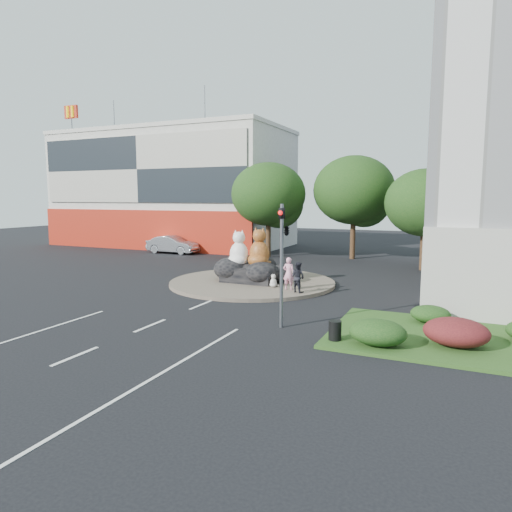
% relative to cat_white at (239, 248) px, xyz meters
% --- Properties ---
extents(ground, '(120.00, 120.00, 0.00)m').
position_rel_cat_white_xyz_m(ground, '(0.77, -9.75, -2.20)').
color(ground, black).
rests_on(ground, ground).
extents(roundabout_island, '(10.00, 10.00, 0.20)m').
position_rel_cat_white_xyz_m(roundabout_island, '(0.77, 0.25, -2.10)').
color(roundabout_island, brown).
rests_on(roundabout_island, ground).
extents(rock_plinth, '(3.20, 2.60, 0.90)m').
position_rel_cat_white_xyz_m(rock_plinth, '(0.77, 0.25, -1.55)').
color(rock_plinth, black).
rests_on(rock_plinth, roundabout_island).
extents(shophouse_block, '(25.20, 12.30, 17.40)m').
position_rel_cat_white_xyz_m(shophouse_block, '(-17.23, 18.16, 3.98)').
color(shophouse_block, silver).
rests_on(shophouse_block, ground).
extents(grass_verge, '(10.00, 6.00, 0.12)m').
position_rel_cat_white_xyz_m(grass_verge, '(12.77, -6.75, -2.14)').
color(grass_verge, '#284B19').
rests_on(grass_verge, ground).
extents(tree_left, '(6.46, 6.46, 8.27)m').
position_rel_cat_white_xyz_m(tree_left, '(-3.16, 12.31, 3.05)').
color(tree_left, '#382314').
rests_on(tree_left, ground).
extents(tree_mid, '(6.84, 6.84, 8.76)m').
position_rel_cat_white_xyz_m(tree_mid, '(3.84, 14.31, 3.36)').
color(tree_mid, '#382314').
rests_on(tree_mid, ground).
extents(tree_right, '(5.70, 5.70, 7.30)m').
position_rel_cat_white_xyz_m(tree_right, '(9.84, 10.31, 2.43)').
color(tree_right, '#382314').
rests_on(tree_right, ground).
extents(hedge_near_green, '(2.00, 1.60, 0.90)m').
position_rel_cat_white_xyz_m(hedge_near_green, '(9.77, -8.75, -1.63)').
color(hedge_near_green, '#113511').
rests_on(hedge_near_green, grass_verge).
extents(hedge_red, '(2.20, 1.76, 0.99)m').
position_rel_cat_white_xyz_m(hedge_red, '(12.27, -7.75, -1.59)').
color(hedge_red, '#441216').
rests_on(hedge_red, grass_verge).
extents(hedge_back_green, '(1.60, 1.28, 0.72)m').
position_rel_cat_white_xyz_m(hedge_back_green, '(11.27, -4.95, -1.72)').
color(hedge_back_green, '#113511').
rests_on(hedge_back_green, grass_verge).
extents(traffic_light, '(0.44, 1.24, 5.00)m').
position_rel_cat_white_xyz_m(traffic_light, '(5.86, -7.75, 1.42)').
color(traffic_light, '#595B60').
rests_on(traffic_light, ground).
extents(street_lamp, '(2.34, 0.22, 8.06)m').
position_rel_cat_white_xyz_m(street_lamp, '(13.59, -1.75, 2.35)').
color(street_lamp, '#595B60').
rests_on(street_lamp, ground).
extents(cat_white, '(1.46, 1.30, 2.20)m').
position_rel_cat_white_xyz_m(cat_white, '(0.00, 0.00, 0.00)').
color(cat_white, white).
rests_on(cat_white, rock_plinth).
extents(cat_tabby, '(1.44, 1.25, 2.37)m').
position_rel_cat_white_xyz_m(cat_tabby, '(1.23, 0.28, 0.08)').
color(cat_tabby, '#C45528').
rests_on(cat_tabby, rock_plinth).
extents(kitten_calico, '(0.65, 0.60, 0.94)m').
position_rel_cat_white_xyz_m(kitten_calico, '(-0.70, -0.72, -1.53)').
color(kitten_calico, beige).
rests_on(kitten_calico, roundabout_island).
extents(kitten_white, '(0.59, 0.61, 0.77)m').
position_rel_cat_white_xyz_m(kitten_white, '(2.67, -1.01, -1.62)').
color(kitten_white, beige).
rests_on(kitten_white, roundabout_island).
extents(pedestrian_pink, '(0.66, 0.44, 1.79)m').
position_rel_cat_white_xyz_m(pedestrian_pink, '(3.71, -1.33, -1.10)').
color(pedestrian_pink, pink).
rests_on(pedestrian_pink, roundabout_island).
extents(pedestrian_dark, '(0.97, 0.87, 1.64)m').
position_rel_cat_white_xyz_m(pedestrian_dark, '(4.40, -1.79, -1.18)').
color(pedestrian_dark, black).
rests_on(pedestrian_dark, roundabout_island).
extents(parked_car, '(5.04, 1.76, 1.66)m').
position_rel_cat_white_xyz_m(parked_car, '(-12.51, 11.10, -1.37)').
color(parked_car, '#A4A5AC').
rests_on(parked_car, ground).
extents(litter_bin, '(0.55, 0.55, 0.71)m').
position_rel_cat_white_xyz_m(litter_bin, '(8.27, -8.82, -1.73)').
color(litter_bin, black).
rests_on(litter_bin, grass_verge).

